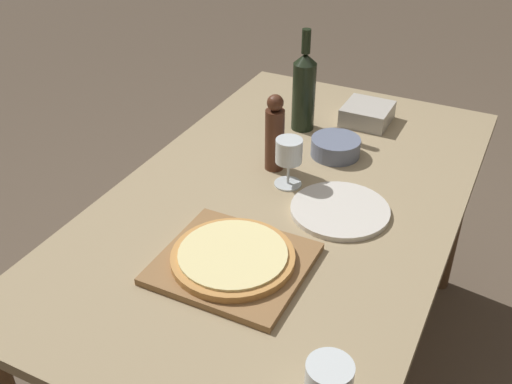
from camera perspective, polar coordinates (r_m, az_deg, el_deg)
name	(u,v)px	position (r m, az deg, el deg)	size (l,w,h in m)	color
ground_plane	(281,377)	(2.13, 2.35, -17.16)	(12.00, 12.00, 0.00)	brown
dining_table	(286,221)	(1.68, 2.85, -2.82)	(0.89, 1.54, 0.74)	#9E8966
cutting_board	(233,263)	(1.38, -2.20, -6.82)	(0.33, 0.30, 0.02)	olive
pizza	(233,257)	(1.37, -2.22, -6.16)	(0.28, 0.28, 0.02)	#C68947
wine_bottle	(304,90)	(1.92, 4.59, 9.67)	(0.07, 0.07, 0.33)	black
pepper_mill	(275,134)	(1.70, 1.79, 5.51)	(0.06, 0.06, 0.23)	#4C2819
wine_glass	(289,154)	(1.62, 3.15, 3.68)	(0.08, 0.08, 0.14)	silver
small_bowl	(336,147)	(1.82, 7.58, 4.28)	(0.15, 0.15, 0.05)	slate
dinner_plate	(340,210)	(1.57, 8.00, -1.71)	(0.26, 0.26, 0.01)	silver
food_container	(367,114)	(2.03, 10.55, 7.33)	(0.15, 0.15, 0.06)	#BCB7AD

